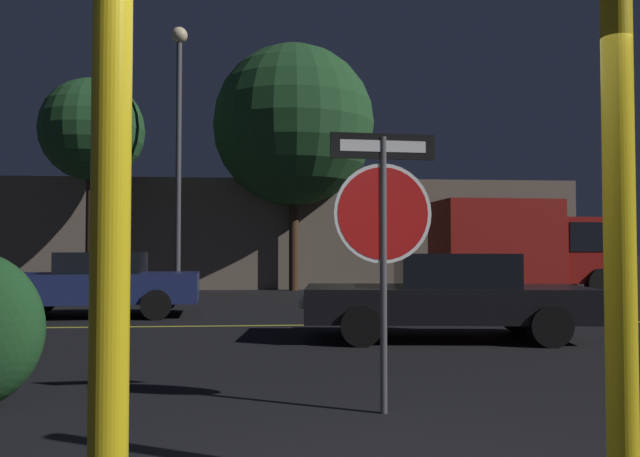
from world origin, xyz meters
TOP-DOWN VIEW (x-y plane):
  - road_center_stripe at (0.00, 8.31)m, footprint 32.49×0.12m
  - stop_sign at (0.34, 2.13)m, footprint 0.92×0.10m
  - yellow_pole_left at (-1.27, -0.58)m, footprint 0.16×0.16m
  - yellow_pole_right at (1.18, -0.05)m, footprint 0.16×0.16m
  - passing_car_1 at (-4.21, 10.10)m, footprint 4.35×2.09m
  - passing_car_2 at (2.12, 6.40)m, footprint 4.56×2.15m
  - delivery_truck at (7.10, 14.99)m, footprint 5.64×2.55m
  - street_lamp at (-3.32, 15.19)m, footprint 0.48×0.48m
  - tree_0 at (0.15, 18.02)m, footprint 5.49×5.49m
  - tree_1 at (-6.11, 16.38)m, footprint 3.15×3.15m
  - building_backdrop at (-2.05, 20.03)m, footprint 24.78×3.13m

SIDE VIEW (x-z plane):
  - road_center_stripe at x=0.00m, z-range 0.00..0.01m
  - passing_car_2 at x=2.12m, z-range 0.00..1.33m
  - passing_car_1 at x=-4.21m, z-range 0.02..1.35m
  - yellow_pole_right at x=1.18m, z-range 0.00..2.72m
  - yellow_pole_left at x=-1.27m, z-range 0.00..2.91m
  - delivery_truck at x=7.10m, z-range 0.11..2.95m
  - stop_sign at x=0.34m, z-range 0.50..2.89m
  - building_backdrop at x=-2.05m, z-range 0.00..3.87m
  - tree_1 at x=-6.11m, z-range 1.70..8.34m
  - street_lamp at x=-3.32m, z-range 1.19..9.11m
  - tree_0 at x=0.15m, z-range 1.43..9.80m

